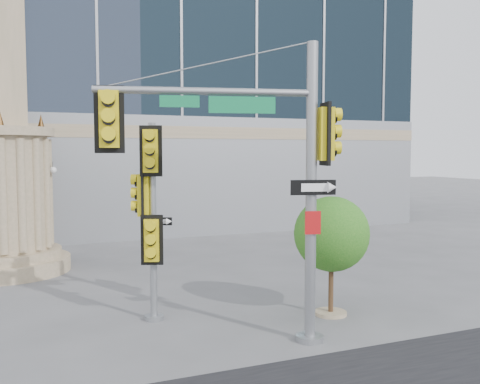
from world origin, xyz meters
name	(u,v)px	position (x,y,z in m)	size (l,w,h in m)	color
ground	(268,327)	(0.00, 0.00, 0.00)	(120.00, 120.00, 0.00)	#545456
monument	(1,115)	(-6.00, 9.00, 5.52)	(4.40, 4.40, 16.60)	gray
main_signal_pole	(258,159)	(-0.72, -0.94, 4.11)	(5.06, 1.60, 6.63)	slate
secondary_signal_pole	(150,206)	(-2.52, 1.55, 2.92)	(0.85, 0.81, 4.97)	slate
street_tree	(332,237)	(1.97, 0.29, 2.05)	(2.00, 1.95, 3.11)	gray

